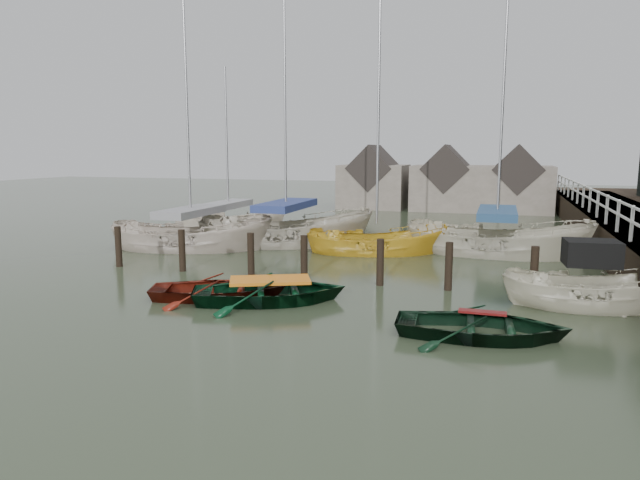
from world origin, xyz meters
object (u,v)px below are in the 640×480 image
(sailboat_d, at_px, (495,253))
(motorboat, at_px, (589,305))
(sailboat_b, at_px, (286,243))
(rowboat_green, at_px, (270,302))
(sailboat_e, at_px, (229,231))
(rowboat_dkgreen, at_px, (481,337))
(sailboat_a, at_px, (192,248))
(rowboat_red, at_px, (219,298))
(sailboat_c, at_px, (376,252))

(sailboat_d, bearing_deg, motorboat, -155.56)
(motorboat, distance_m, sailboat_b, 12.98)
(rowboat_green, relative_size, sailboat_e, 0.45)
(rowboat_dkgreen, height_order, sailboat_b, sailboat_b)
(motorboat, distance_m, sailboat_d, 7.67)
(rowboat_dkgreen, bearing_deg, rowboat_green, 72.22)
(sailboat_b, xyz_separation_m, sailboat_d, (8.57, 0.30, -0.00))
(rowboat_dkgreen, height_order, sailboat_a, sailboat_a)
(rowboat_red, height_order, rowboat_dkgreen, same)
(rowboat_red, xyz_separation_m, rowboat_dkgreen, (6.95, -1.28, 0.00))
(rowboat_red, distance_m, sailboat_e, 12.84)
(rowboat_red, xyz_separation_m, sailboat_c, (2.64, 8.12, 0.02))
(sailboat_d, height_order, sailboat_e, sailboat_d)
(sailboat_a, bearing_deg, rowboat_green, -150.71)
(rowboat_dkgreen, height_order, motorboat, motorboat)
(rowboat_red, distance_m, rowboat_dkgreen, 7.07)
(sailboat_e, bearing_deg, sailboat_c, -117.81)
(rowboat_dkgreen, relative_size, sailboat_e, 0.40)
(rowboat_red, height_order, sailboat_b, sailboat_b)
(rowboat_dkgreen, xyz_separation_m, motorboat, (2.53, 3.19, 0.10))
(rowboat_dkgreen, xyz_separation_m, sailboat_c, (-4.31, 9.40, 0.02))
(rowboat_red, distance_m, sailboat_b, 9.02)
(sailboat_b, xyz_separation_m, sailboat_e, (-4.07, 2.69, 0.00))
(rowboat_dkgreen, height_order, sailboat_e, sailboat_e)
(sailboat_e, bearing_deg, sailboat_b, -128.23)
(sailboat_b, bearing_deg, rowboat_green, 177.78)
(sailboat_a, relative_size, sailboat_c, 1.04)
(rowboat_red, distance_m, sailboat_c, 8.54)
(sailboat_a, xyz_separation_m, sailboat_e, (-0.78, 4.89, -0.00))
(sailboat_e, bearing_deg, rowboat_red, -159.28)
(rowboat_green, bearing_deg, motorboat, -101.29)
(motorboat, xyz_separation_m, sailboat_a, (-14.22, 4.80, -0.03))
(rowboat_dkgreen, bearing_deg, sailboat_e, 40.05)
(rowboat_dkgreen, bearing_deg, sailboat_a, 51.64)
(sailboat_b, distance_m, sailboat_d, 8.58)
(rowboat_green, height_order, sailboat_b, sailboat_b)
(motorboat, xyz_separation_m, sailboat_c, (-6.84, 6.21, -0.08))
(rowboat_red, xyz_separation_m, motorboat, (9.48, 1.90, 0.10))
(rowboat_dkgreen, bearing_deg, motorboat, -42.47)
(sailboat_a, bearing_deg, sailboat_c, -92.99)
(rowboat_green, bearing_deg, rowboat_dkgreen, -128.05)
(rowboat_dkgreen, bearing_deg, sailboat_d, -4.95)
(rowboat_red, relative_size, rowboat_dkgreen, 1.00)
(motorboat, height_order, sailboat_a, sailboat_a)
(motorboat, distance_m, sailboat_a, 15.01)
(sailboat_c, bearing_deg, rowboat_red, 147.63)
(motorboat, height_order, sailboat_e, sailboat_e)
(rowboat_green, distance_m, sailboat_d, 10.75)
(motorboat, relative_size, sailboat_b, 0.35)
(sailboat_a, distance_m, sailboat_c, 7.52)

